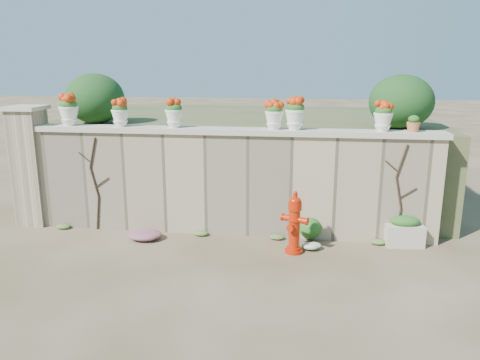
# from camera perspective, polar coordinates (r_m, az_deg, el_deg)

# --- Properties ---
(ground) EXTENTS (80.00, 80.00, 0.00)m
(ground) POSITION_cam_1_polar(r_m,az_deg,el_deg) (7.89, -3.56, -10.80)
(ground) COLOR #4B3C25
(ground) RESTS_ON ground
(stone_wall) EXTENTS (8.00, 0.40, 2.00)m
(stone_wall) POSITION_cam_1_polar(r_m,az_deg,el_deg) (9.23, -1.45, -0.48)
(stone_wall) COLOR tan
(stone_wall) RESTS_ON ground
(wall_cap) EXTENTS (8.10, 0.52, 0.10)m
(wall_cap) POSITION_cam_1_polar(r_m,az_deg,el_deg) (9.02, -1.49, 5.99)
(wall_cap) COLOR #BCB19F
(wall_cap) RESTS_ON stone_wall
(gate_pillar) EXTENTS (0.72, 0.72, 2.48)m
(gate_pillar) POSITION_cam_1_polar(r_m,az_deg,el_deg) (10.65, -24.10, 1.66)
(gate_pillar) COLOR tan
(gate_pillar) RESTS_ON ground
(raised_fill) EXTENTS (9.00, 6.00, 2.00)m
(raised_fill) POSITION_cam_1_polar(r_m,az_deg,el_deg) (12.32, 0.95, 3.19)
(raised_fill) COLOR #384C23
(raised_fill) RESTS_ON ground
(back_shrub_left) EXTENTS (1.30, 1.30, 1.10)m
(back_shrub_left) POSITION_cam_1_polar(r_m,az_deg,el_deg) (11.07, -17.25, 9.46)
(back_shrub_left) COLOR #143814
(back_shrub_left) RESTS_ON raised_fill
(back_shrub_right) EXTENTS (1.30, 1.30, 1.10)m
(back_shrub_right) POSITION_cam_1_polar(r_m,az_deg,el_deg) (10.23, 19.05, 9.00)
(back_shrub_right) COLOR #143814
(back_shrub_right) RESTS_ON raised_fill
(vine_left) EXTENTS (0.60, 0.04, 1.91)m
(vine_left) POSITION_cam_1_polar(r_m,az_deg,el_deg) (9.81, -17.26, -0.29)
(vine_left) COLOR black
(vine_left) RESTS_ON ground
(vine_right) EXTENTS (0.60, 0.04, 1.91)m
(vine_right) POSITION_cam_1_polar(r_m,az_deg,el_deg) (9.07, 18.86, -1.55)
(vine_right) COLOR black
(vine_right) RESTS_ON ground
(fire_hydrant) EXTENTS (0.49, 0.35, 1.14)m
(fire_hydrant) POSITION_cam_1_polar(r_m,az_deg,el_deg) (8.38, 6.65, -5.15)
(fire_hydrant) COLOR #B41F06
(fire_hydrant) RESTS_ON ground
(planter_box) EXTENTS (0.72, 0.46, 0.57)m
(planter_box) POSITION_cam_1_polar(r_m,az_deg,el_deg) (9.28, 19.36, -5.94)
(planter_box) COLOR #BCB19F
(planter_box) RESTS_ON ground
(green_shrub) EXTENTS (0.55, 0.50, 0.52)m
(green_shrub) POSITION_cam_1_polar(r_m,az_deg,el_deg) (9.09, 8.39, -5.72)
(green_shrub) COLOR #1E5119
(green_shrub) RESTS_ON ground
(magenta_clump) EXTENTS (0.80, 0.53, 0.21)m
(magenta_clump) POSITION_cam_1_polar(r_m,az_deg,el_deg) (9.22, -10.97, -6.57)
(magenta_clump) COLOR #AE227E
(magenta_clump) RESTS_ON ground
(white_flowers) EXTENTS (0.51, 0.41, 0.18)m
(white_flowers) POSITION_cam_1_polar(r_m,az_deg,el_deg) (8.67, 9.05, -7.94)
(white_flowers) COLOR white
(white_flowers) RESTS_ON ground
(urn_pot_0) EXTENTS (0.39, 0.39, 0.61)m
(urn_pot_0) POSITION_cam_1_polar(r_m,az_deg,el_deg) (10.02, -20.15, 7.98)
(urn_pot_0) COLOR white
(urn_pot_0) RESTS_ON wall_cap
(urn_pot_1) EXTENTS (0.34, 0.34, 0.53)m
(urn_pot_1) POSITION_cam_1_polar(r_m,az_deg,el_deg) (9.57, -14.41, 7.91)
(urn_pot_1) COLOR white
(urn_pot_1) RESTS_ON wall_cap
(urn_pot_2) EXTENTS (0.35, 0.35, 0.56)m
(urn_pot_2) POSITION_cam_1_polar(r_m,az_deg,el_deg) (9.21, -8.02, 8.06)
(urn_pot_2) COLOR white
(urn_pot_2) RESTS_ON wall_cap
(urn_pot_3) EXTENTS (0.35, 0.35, 0.55)m
(urn_pot_3) POSITION_cam_1_polar(r_m,az_deg,el_deg) (8.88, 4.19, 7.93)
(urn_pot_3) COLOR white
(urn_pot_3) RESTS_ON wall_cap
(urn_pot_4) EXTENTS (0.39, 0.39, 0.60)m
(urn_pot_4) POSITION_cam_1_polar(r_m,az_deg,el_deg) (8.86, 6.75, 8.03)
(urn_pot_4) COLOR white
(urn_pot_4) RESTS_ON wall_cap
(urn_pot_5) EXTENTS (0.35, 0.35, 0.54)m
(urn_pot_5) POSITION_cam_1_polar(r_m,az_deg,el_deg) (8.98, 17.06, 7.40)
(urn_pot_5) COLOR white
(urn_pot_5) RESTS_ON wall_cap
(terracotta_pot) EXTENTS (0.24, 0.24, 0.29)m
(terracotta_pot) POSITION_cam_1_polar(r_m,az_deg,el_deg) (9.09, 20.38, 6.36)
(terracotta_pot) COLOR #BD6739
(terracotta_pot) RESTS_ON wall_cap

